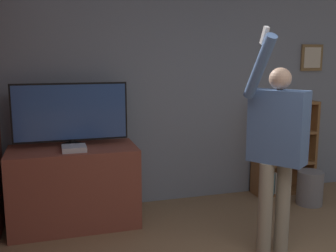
{
  "coord_description": "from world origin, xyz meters",
  "views": [
    {
      "loc": [
        -1.54,
        -1.5,
        1.78
      ],
      "look_at": [
        -0.51,
        1.97,
        1.14
      ],
      "focal_mm": 42.0,
      "sensor_mm": 36.0,
      "label": 1
    }
  ],
  "objects": [
    {
      "name": "television",
      "position": [
        -1.36,
        2.68,
        1.19
      ],
      "size": [
        1.18,
        0.22,
        0.67
      ],
      "color": "black",
      "rests_on": "tv_ledge"
    },
    {
      "name": "waste_bin",
      "position": [
        1.42,
        2.39,
        0.21
      ],
      "size": [
        0.31,
        0.31,
        0.41
      ],
      "color": "gray",
      "rests_on": "ground_plane"
    },
    {
      "name": "bookshelf",
      "position": [
        1.25,
        2.88,
        0.58
      ],
      "size": [
        0.83,
        0.28,
        1.21
      ],
      "color": "brown",
      "rests_on": "ground_plane"
    },
    {
      "name": "person",
      "position": [
        0.34,
        1.45,
        1.03
      ],
      "size": [
        0.63,
        0.59,
        2.01
      ],
      "rotation": [
        0.0,
        0.0,
        -0.94
      ],
      "color": "gray",
      "rests_on": "ground_plane"
    },
    {
      "name": "wall_back",
      "position": [
        0.01,
        3.06,
        1.35
      ],
      "size": [
        6.18,
        0.09,
        2.7
      ],
      "color": "gray",
      "rests_on": "ground_plane"
    },
    {
      "name": "game_console",
      "position": [
        -1.35,
        2.47,
        0.87
      ],
      "size": [
        0.24,
        0.24,
        0.05
      ],
      "color": "silver",
      "rests_on": "tv_ledge"
    },
    {
      "name": "tv_ledge",
      "position": [
        -1.36,
        2.61,
        0.42
      ],
      "size": [
        1.32,
        0.67,
        0.84
      ],
      "color": "brown",
      "rests_on": "ground_plane"
    }
  ]
}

